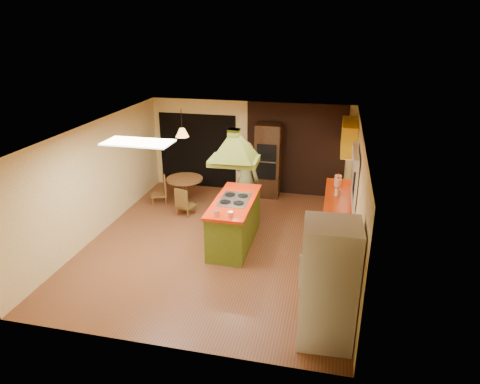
% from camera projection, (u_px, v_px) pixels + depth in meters
% --- Properties ---
extents(ground, '(6.50, 6.50, 0.00)m').
position_uv_depth(ground, '(220.00, 243.00, 9.23)').
color(ground, brown).
rests_on(ground, ground).
extents(room_walls, '(5.50, 6.50, 6.50)m').
position_uv_depth(room_walls, '(218.00, 189.00, 8.77)').
color(room_walls, '#FFF0B6').
rests_on(room_walls, ground).
extents(ceiling_plane, '(6.50, 6.50, 0.00)m').
position_uv_depth(ceiling_plane, '(217.00, 129.00, 8.31)').
color(ceiling_plane, silver).
rests_on(ceiling_plane, room_walls).
extents(brick_panel, '(2.64, 0.03, 2.50)m').
position_uv_depth(brick_panel, '(295.00, 150.00, 11.44)').
color(brick_panel, '#381E14').
rests_on(brick_panel, ground).
extents(nook_opening, '(2.20, 0.03, 2.10)m').
position_uv_depth(nook_opening, '(198.00, 151.00, 12.08)').
color(nook_opening, black).
rests_on(nook_opening, ground).
extents(right_counter, '(0.62, 3.05, 0.92)m').
position_uv_depth(right_counter, '(337.00, 223.00, 9.11)').
color(right_counter, olive).
rests_on(right_counter, ground).
extents(upper_cabinets, '(0.34, 1.40, 0.70)m').
position_uv_depth(upper_cabinets, '(349.00, 137.00, 9.98)').
color(upper_cabinets, yellow).
rests_on(upper_cabinets, room_walls).
extents(window_right, '(0.12, 1.35, 1.06)m').
position_uv_depth(window_right, '(356.00, 168.00, 8.39)').
color(window_right, black).
rests_on(window_right, room_walls).
extents(fluor_panel, '(1.20, 0.60, 0.03)m').
position_uv_depth(fluor_panel, '(138.00, 142.00, 7.45)').
color(fluor_panel, white).
rests_on(fluor_panel, ceiling_plane).
extents(kitchen_island, '(0.82, 2.02, 1.02)m').
position_uv_depth(kitchen_island, '(234.00, 221.00, 9.05)').
color(kitchen_island, olive).
rests_on(kitchen_island, ground).
extents(range_hood, '(0.99, 0.73, 0.79)m').
position_uv_depth(range_hood, '(234.00, 141.00, 8.41)').
color(range_hood, '#5D691A').
rests_on(range_hood, ceiling_plane).
extents(man, '(0.80, 0.64, 1.91)m').
position_uv_depth(man, '(246.00, 180.00, 10.13)').
color(man, brown).
rests_on(man, ground).
extents(refrigerator, '(0.82, 0.78, 1.92)m').
position_uv_depth(refrigerator, '(328.00, 284.00, 6.09)').
color(refrigerator, white).
rests_on(refrigerator, ground).
extents(wall_oven, '(0.66, 0.61, 1.99)m').
position_uv_depth(wall_oven, '(268.00, 161.00, 11.42)').
color(wall_oven, '#412715').
rests_on(wall_oven, ground).
extents(dining_table, '(0.94, 0.94, 0.70)m').
position_uv_depth(dining_table, '(185.00, 186.00, 11.07)').
color(dining_table, brown).
rests_on(dining_table, ground).
extents(chair_left, '(0.52, 0.52, 0.72)m').
position_uv_depth(chair_left, '(158.00, 190.00, 11.17)').
color(chair_left, brown).
rests_on(chair_left, ground).
extents(chair_near, '(0.49, 0.49, 0.72)m').
position_uv_depth(chair_near, '(186.00, 201.00, 10.48)').
color(chair_near, brown).
rests_on(chair_near, ground).
extents(pendant_lamp, '(0.34, 0.34, 0.21)m').
position_uv_depth(pendant_lamp, '(182.00, 133.00, 10.55)').
color(pendant_lamp, '#FF9E3F').
rests_on(pendant_lamp, ceiling_plane).
extents(canister_large, '(0.21, 0.21, 0.24)m').
position_uv_depth(canister_large, '(338.00, 180.00, 9.86)').
color(canister_large, '#F3E7C3').
rests_on(canister_large, right_counter).
extents(canister_medium, '(0.17, 0.17, 0.20)m').
position_uv_depth(canister_medium, '(338.00, 183.00, 9.79)').
color(canister_medium, '#FFE8CD').
rests_on(canister_medium, right_counter).
extents(canister_small, '(0.15, 0.15, 0.15)m').
position_uv_depth(canister_small, '(337.00, 192.00, 9.28)').
color(canister_small, '#FAEEC9').
rests_on(canister_small, right_counter).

